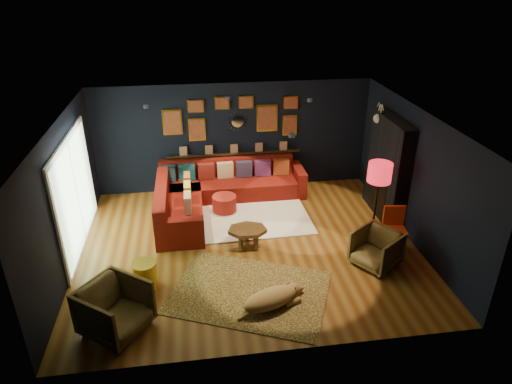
{
  "coord_description": "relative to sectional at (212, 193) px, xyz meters",
  "views": [
    {
      "loc": [
        -0.95,
        -7.5,
        4.97
      ],
      "look_at": [
        0.19,
        0.3,
        1.04
      ],
      "focal_mm": 32.0,
      "sensor_mm": 36.0,
      "label": 1
    }
  ],
  "objects": [
    {
      "name": "dog",
      "position": [
        0.73,
        -3.61,
        -0.1
      ],
      "size": [
        1.46,
        1.08,
        0.41
      ],
      "primitive_type": null,
      "rotation": [
        0.0,
        0.0,
        0.38
      ],
      "color": "#A07841",
      "rests_on": "leopard_rug"
    },
    {
      "name": "leopard_rug",
      "position": [
        0.44,
        -3.2,
        -0.32
      ],
      "size": [
        3.08,
        2.69,
        0.01
      ],
      "primitive_type": "cube",
      "rotation": [
        0.0,
        0.0,
        -0.41
      ],
      "color": "gold",
      "rests_on": "ground"
    },
    {
      "name": "orange_chair",
      "position": [
        3.37,
        -2.24,
        0.19
      ],
      "size": [
        0.46,
        0.46,
        0.87
      ],
      "rotation": [
        0.0,
        0.0,
        -0.14
      ],
      "color": "black",
      "rests_on": "ground"
    },
    {
      "name": "coffee_table",
      "position": [
        0.59,
        -1.82,
        0.02
      ],
      "size": [
        0.81,
        0.62,
        0.39
      ],
      "rotation": [
        0.0,
        0.0,
        -0.05
      ],
      "color": "brown",
      "rests_on": "shag_rug"
    },
    {
      "name": "room_walls",
      "position": [
        0.61,
        -1.81,
        1.27
      ],
      "size": [
        6.5,
        6.5,
        6.5
      ],
      "color": "black",
      "rests_on": "ground"
    },
    {
      "name": "shag_rug",
      "position": [
        0.87,
        -0.74,
        -0.31
      ],
      "size": [
        2.43,
        1.8,
        0.03
      ],
      "primitive_type": "cube",
      "rotation": [
        0.0,
        0.0,
        0.02
      ],
      "color": "silver",
      "rests_on": "ground"
    },
    {
      "name": "ledge",
      "position": [
        0.61,
        0.87,
        0.6
      ],
      "size": [
        3.2,
        0.12,
        0.04
      ],
      "primitive_type": "cube",
      "color": "black",
      "rests_on": "room_walls"
    },
    {
      "name": "pouf",
      "position": [
        0.26,
        -0.31,
        -0.11
      ],
      "size": [
        0.54,
        0.54,
        0.35
      ],
      "primitive_type": "cylinder",
      "color": "maroon",
      "rests_on": "shag_rug"
    },
    {
      "name": "sectional",
      "position": [
        0.0,
        0.0,
        0.0
      ],
      "size": [
        3.41,
        2.69,
        0.86
      ],
      "color": "maroon",
      "rests_on": "ground"
    },
    {
      "name": "gold_stool",
      "position": [
        -1.29,
        -2.82,
        -0.07
      ],
      "size": [
        0.41,
        0.41,
        0.51
      ],
      "primitive_type": "cylinder",
      "color": "gold",
      "rests_on": "ground"
    },
    {
      "name": "floor_lamp",
      "position": [
        3.11,
        -1.86,
        1.07
      ],
      "size": [
        0.46,
        0.46,
        1.65
      ],
      "color": "black",
      "rests_on": "ground"
    },
    {
      "name": "gallery_wall",
      "position": [
        0.6,
        0.91,
        1.48
      ],
      "size": [
        3.15,
        0.04,
        1.02
      ],
      "color": "gold",
      "rests_on": "room_walls"
    },
    {
      "name": "sunburst_mirror",
      "position": [
        0.71,
        0.91,
        1.38
      ],
      "size": [
        0.47,
        0.16,
        0.47
      ],
      "color": "silver",
      "rests_on": "room_walls"
    },
    {
      "name": "armchair_left",
      "position": [
        -1.64,
        -3.79,
        0.12
      ],
      "size": [
        1.16,
        1.17,
        0.89
      ],
      "primitive_type": "imported",
      "rotation": [
        0.0,
        0.0,
        0.93
      ],
      "color": "#AA8840",
      "rests_on": "ground"
    },
    {
      "name": "deer_head",
      "position": [
        3.75,
        -0.41,
        1.73
      ],
      "size": [
        0.5,
        0.28,
        0.45
      ],
      "color": "white",
      "rests_on": "fireplace"
    },
    {
      "name": "fireplace",
      "position": [
        3.71,
        -0.91,
        0.7
      ],
      "size": [
        0.31,
        1.6,
        2.2
      ],
      "color": "black",
      "rests_on": "ground"
    },
    {
      "name": "ceiling_spots",
      "position": [
        0.61,
        -1.01,
        2.24
      ],
      "size": [
        3.3,
        2.5,
        0.06
      ],
      "color": "black",
      "rests_on": "room_walls"
    },
    {
      "name": "armchair_right",
      "position": [
        2.83,
        -2.73,
        0.06
      ],
      "size": [
        0.99,
        1.0,
        0.76
      ],
      "primitive_type": "imported",
      "rotation": [
        0.0,
        0.0,
        -0.96
      ],
      "color": "#AA8840",
      "rests_on": "ground"
    },
    {
      "name": "floor",
      "position": [
        0.61,
        -1.81,
        -0.32
      ],
      "size": [
        6.5,
        6.5,
        0.0
      ],
      "primitive_type": "plane",
      "color": "brown",
      "rests_on": "ground"
    },
    {
      "name": "sliding_door",
      "position": [
        -2.6,
        -1.21,
        0.78
      ],
      "size": [
        0.06,
        2.8,
        2.2
      ],
      "color": "white",
      "rests_on": "ground"
    }
  ]
}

